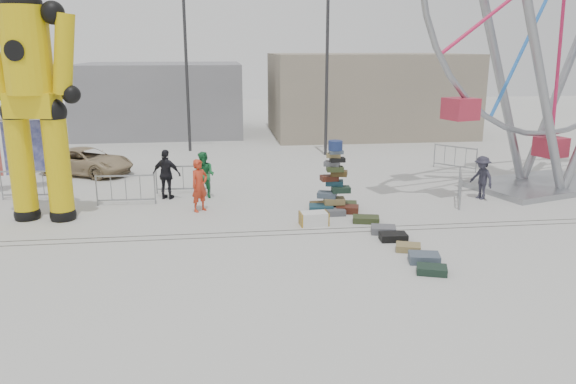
{
  "coord_description": "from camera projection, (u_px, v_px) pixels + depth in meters",
  "views": [
    {
      "loc": [
        -2.44,
        -15.1,
        5.42
      ],
      "look_at": [
        -0.39,
        1.4,
        1.11
      ],
      "focal_mm": 35.0,
      "sensor_mm": 36.0,
      "label": 1
    }
  ],
  "objects": [
    {
      "name": "row_case_4",
      "position": [
        424.0,
        258.0,
        14.52
      ],
      "size": [
        0.88,
        0.72,
        0.24
      ],
      "primitive_type": "cube",
      "rotation": [
        0.0,
        0.0,
        -0.22
      ],
      "color": "#475666",
      "rests_on": "ground"
    },
    {
      "name": "lamp_post_left",
      "position": [
        188.0,
        65.0,
        28.98
      ],
      "size": [
        1.41,
        0.25,
        8.0
      ],
      "color": "#2D2D30",
      "rests_on": "ground"
    },
    {
      "name": "row_case_2",
      "position": [
        393.0,
        237.0,
        16.16
      ],
      "size": [
        0.8,
        0.53,
        0.21
      ],
      "primitive_type": "cube",
      "rotation": [
        0.0,
        0.0,
        -0.05
      ],
      "color": "black",
      "rests_on": "ground"
    },
    {
      "name": "barricade_dummy_c",
      "position": [
        183.0,
        179.0,
        21.26
      ],
      "size": [
        2.0,
        0.17,
        1.1
      ],
      "primitive_type": null,
      "rotation": [
        0.0,
        0.0,
        -0.04
      ],
      "color": "gray",
      "rests_on": "ground"
    },
    {
      "name": "building_left",
      "position": [
        162.0,
        98.0,
        36.02
      ],
      "size": [
        10.0,
        8.0,
        4.4
      ],
      "primitive_type": "cube",
      "color": "gray",
      "rests_on": "ground"
    },
    {
      "name": "banner_scaffold",
      "position": [
        0.0,
        137.0,
        21.05
      ],
      "size": [
        3.87,
        2.04,
        2.83
      ],
      "rotation": [
        0.0,
        0.0,
        0.38
      ],
      "color": "gray",
      "rests_on": "ground"
    },
    {
      "name": "pedestrian_grey",
      "position": [
        482.0,
        178.0,
        20.44
      ],
      "size": [
        0.89,
        1.16,
        1.59
      ],
      "primitive_type": "imported",
      "rotation": [
        0.0,
        0.0,
        -1.24
      ],
      "color": "#262632",
      "rests_on": "ground"
    },
    {
      "name": "crash_test_dummy",
      "position": [
        31.0,
        86.0,
        17.12
      ],
      "size": [
        3.21,
        1.41,
        8.05
      ],
      "rotation": [
        0.0,
        0.0,
        -0.19
      ],
      "color": "black",
      "rests_on": "ground"
    },
    {
      "name": "barricade_wheel_back",
      "position": [
        455.0,
        158.0,
        25.36
      ],
      "size": [
        1.42,
        1.54,
        1.1
      ],
      "primitive_type": null,
      "rotation": [
        0.0,
        0.0,
        -0.83
      ],
      "color": "gray",
      "rests_on": "ground"
    },
    {
      "name": "suitcase_tower",
      "position": [
        334.0,
        192.0,
        18.95
      ],
      "size": [
        1.76,
        1.5,
        2.42
      ],
      "rotation": [
        0.0,
        0.0,
        -0.14
      ],
      "color": "#193D4C",
      "rests_on": "ground"
    },
    {
      "name": "row_case_0",
      "position": [
        366.0,
        219.0,
        17.85
      ],
      "size": [
        0.92,
        0.69,
        0.2
      ],
      "primitive_type": "cube",
      "rotation": [
        0.0,
        0.0,
        -0.23
      ],
      "color": "#323D1E",
      "rests_on": "ground"
    },
    {
      "name": "track_line_near",
      "position": [
        304.0,
        234.0,
        16.73
      ],
      "size": [
        40.0,
        0.04,
        0.01
      ],
      "primitive_type": "cube",
      "color": "#47443F",
      "rests_on": "ground"
    },
    {
      "name": "ground",
      "position": [
        307.0,
        241.0,
        16.16
      ],
      "size": [
        90.0,
        90.0,
        0.0
      ],
      "primitive_type": "plane",
      "color": "#9E9E99",
      "rests_on": "ground"
    },
    {
      "name": "row_case_5",
      "position": [
        432.0,
        270.0,
        13.81
      ],
      "size": [
        0.85,
        0.7,
        0.2
      ],
      "primitive_type": "cube",
      "rotation": [
        0.0,
        0.0,
        -0.33
      ],
      "color": "#192E22",
      "rests_on": "ground"
    },
    {
      "name": "steamer_trunk",
      "position": [
        314.0,
        219.0,
        17.56
      ],
      "size": [
        0.91,
        0.57,
        0.41
      ],
      "primitive_type": "cube",
      "rotation": [
        0.0,
        0.0,
        0.07
      ],
      "color": "silver",
      "rests_on": "ground"
    },
    {
      "name": "barricade_dummy_b",
      "position": [
        126.0,
        190.0,
        19.71
      ],
      "size": [
        2.0,
        0.13,
        1.1
      ],
      "primitive_type": null,
      "rotation": [
        0.0,
        0.0,
        -0.01
      ],
      "color": "gray",
      "rests_on": "ground"
    },
    {
      "name": "row_case_1",
      "position": [
        383.0,
        230.0,
        16.8
      ],
      "size": [
        0.83,
        0.7,
        0.21
      ],
      "primitive_type": "cube",
      "rotation": [
        0.0,
        0.0,
        -0.23
      ],
      "color": "#595A61",
      "rests_on": "ground"
    },
    {
      "name": "pedestrian_red",
      "position": [
        199.0,
        185.0,
        18.87
      ],
      "size": [
        0.78,
        0.75,
        1.79
      ],
      "primitive_type": "imported",
      "rotation": [
        0.0,
        0.0,
        0.7
      ],
      "color": "red",
      "rests_on": "ground"
    },
    {
      "name": "lamp_post_right",
      "position": [
        329.0,
        66.0,
        27.89
      ],
      "size": [
        1.41,
        0.25,
        8.0
      ],
      "color": "#2D2D30",
      "rests_on": "ground"
    },
    {
      "name": "barricade_dummy_a",
      "position": [
        29.0,
        185.0,
        20.39
      ],
      "size": [
        2.0,
        0.25,
        1.1
      ],
      "primitive_type": null,
      "rotation": [
        0.0,
        0.0,
        -0.07
      ],
      "color": "gray",
      "rests_on": "ground"
    },
    {
      "name": "parked_suv",
      "position": [
        86.0,
        161.0,
        24.46
      ],
      "size": [
        4.56,
        3.58,
        1.15
      ],
      "primitive_type": "imported",
      "rotation": [
        0.0,
        0.0,
        1.1
      ],
      "color": "tan",
      "rests_on": "ground"
    },
    {
      "name": "pedestrian_green",
      "position": [
        204.0,
        175.0,
        20.59
      ],
      "size": [
        1.04,
        0.96,
        1.71
      ],
      "primitive_type": "imported",
      "rotation": [
        0.0,
        0.0,
        -0.5
      ],
      "color": "#1B6E38",
      "rests_on": "ground"
    },
    {
      "name": "pedestrian_black",
      "position": [
        167.0,
        174.0,
        20.39
      ],
      "size": [
        1.16,
        0.78,
        1.83
      ],
      "primitive_type": "imported",
      "rotation": [
        0.0,
        0.0,
        2.81
      ],
      "color": "black",
      "rests_on": "ground"
    },
    {
      "name": "building_right",
      "position": [
        367.0,
        94.0,
        35.58
      ],
      "size": [
        12.0,
        8.0,
        5.0
      ],
      "primitive_type": "cube",
      "color": "gray",
      "rests_on": "ground"
    },
    {
      "name": "row_case_3",
      "position": [
        408.0,
        247.0,
        15.35
      ],
      "size": [
        0.79,
        0.68,
        0.19
      ],
      "primitive_type": "cube",
      "rotation": [
        0.0,
        0.0,
        -0.33
      ],
      "color": "olive",
      "rests_on": "ground"
    },
    {
      "name": "barricade_wheel_front",
      "position": [
        460.0,
        188.0,
        19.99
      ],
      "size": [
        0.85,
        1.89,
        1.1
      ],
      "primitive_type": null,
      "rotation": [
        0.0,
        0.0,
        1.18
      ],
      "color": "gray",
      "rests_on": "ground"
    },
    {
      "name": "track_line_far",
      "position": [
        302.0,
        230.0,
        17.12
      ],
      "size": [
        40.0,
        0.04,
        0.01
      ],
      "primitive_type": "cube",
      "color": "#47443F",
      "rests_on": "ground"
    }
  ]
}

